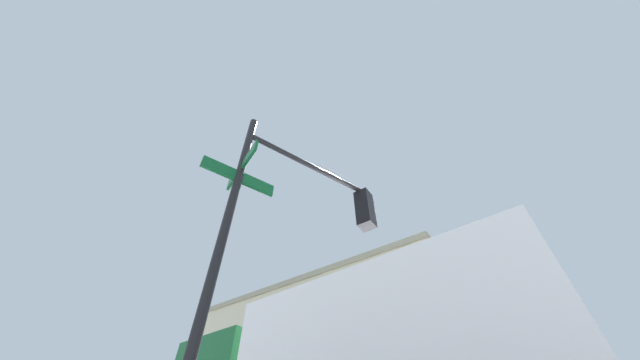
# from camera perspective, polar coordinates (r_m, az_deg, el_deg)

# --- Properties ---
(traffic_signal_near) EXTENTS (1.47, 3.06, 5.43)m
(traffic_signal_near) POSITION_cam_1_polar(r_m,az_deg,el_deg) (4.75, -2.75, -6.73)
(traffic_signal_near) COLOR black
(traffic_signal_near) RESTS_ON ground_plane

